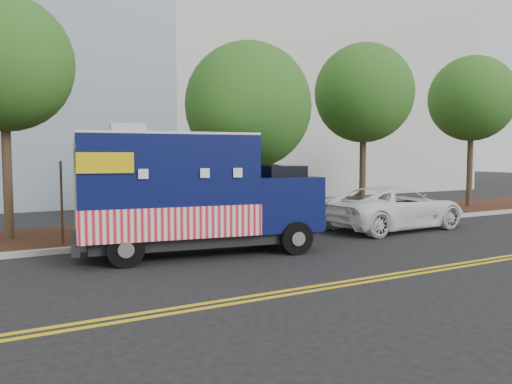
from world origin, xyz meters
TOP-DOWN VIEW (x-y plane):
  - ground at (0.00, 0.00)m, footprint 120.00×120.00m
  - curb at (0.00, 1.40)m, footprint 120.00×0.18m
  - mulch_strip at (0.00, 3.50)m, footprint 120.00×4.00m
  - centerline_near at (0.00, -4.45)m, footprint 120.00×0.10m
  - centerline_far at (0.00, -4.70)m, footprint 120.00×0.10m
  - tree_a at (-6.18, 3.64)m, footprint 3.86×3.86m
  - tree_b at (1.10, 2.66)m, footprint 4.26×4.26m
  - tree_c at (6.70, 3.31)m, footprint 3.95×3.95m
  - tree_d at (13.22, 3.32)m, footprint 3.93×3.93m
  - sign_post at (-4.97, 1.97)m, footprint 0.06×0.06m
  - food_truck at (-2.23, -0.23)m, footprint 6.55×3.22m
  - white_car at (5.54, 0.35)m, footprint 5.44×2.72m

SIDE VIEW (x-z plane):
  - ground at x=0.00m, z-range 0.00..0.00m
  - centerline_near at x=0.00m, z-range 0.00..0.01m
  - centerline_far at x=0.00m, z-range 0.00..0.01m
  - curb at x=0.00m, z-range 0.00..0.15m
  - mulch_strip at x=0.00m, z-range 0.00..0.15m
  - white_car at x=5.54m, z-range 0.00..1.48m
  - sign_post at x=-4.97m, z-range 0.00..2.40m
  - food_truck at x=-2.23m, z-range -0.16..3.15m
  - tree_b at x=1.10m, z-range 1.03..7.36m
  - tree_c at x=6.70m, z-range 1.51..8.50m
  - tree_a at x=-6.18m, z-range 1.59..8.66m
  - tree_d at x=13.22m, z-range 1.58..8.70m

